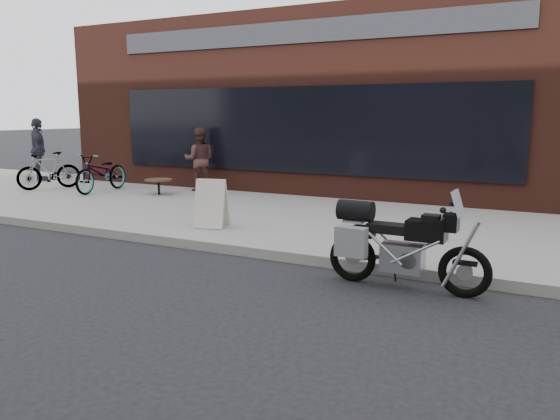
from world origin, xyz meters
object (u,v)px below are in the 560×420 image
object	(u,v)px
bicycle_rear	(49,171)
cafe_table	(159,180)
cafe_patron_right	(38,150)
sandwich_sign	(211,203)
bicycle_front	(102,173)
motorcycle	(396,245)
cafe_patron_left	(200,159)

from	to	relation	value
bicycle_rear	cafe_table	xyz separation A→B (m)	(3.17, 0.49, -0.13)
cafe_patron_right	sandwich_sign	bearing A→B (deg)	-162.28
bicycle_front	sandwich_sign	size ratio (longest dim) A/B	2.20
motorcycle	cafe_patron_left	world-z (taller)	cafe_patron_left
bicycle_front	bicycle_rear	world-z (taller)	bicycle_front
cafe_patron_right	bicycle_rear	bearing A→B (deg)	-174.00
sandwich_sign	motorcycle	bearing A→B (deg)	-36.57
bicycle_front	cafe_table	world-z (taller)	bicycle_front
sandwich_sign	bicycle_rear	bearing A→B (deg)	146.87
bicycle_rear	sandwich_sign	xyz separation A→B (m)	(6.45, -2.11, -0.06)
cafe_table	cafe_patron_right	world-z (taller)	cafe_patron_right
bicycle_rear	bicycle_front	bearing A→B (deg)	35.57
bicycle_rear	sandwich_sign	world-z (taller)	bicycle_rear
bicycle_front	bicycle_rear	bearing A→B (deg)	-176.20
motorcycle	bicycle_front	xyz separation A→B (m)	(-8.45, 3.77, 0.10)
bicycle_front	bicycle_rear	distance (m)	1.61
bicycle_rear	motorcycle	bearing A→B (deg)	7.19
cafe_patron_left	cafe_patron_right	bearing A→B (deg)	-25.76
cafe_table	cafe_patron_right	bearing A→B (deg)	172.47
bicycle_front	bicycle_rear	size ratio (longest dim) A/B	1.16
cafe_table	cafe_patron_left	distance (m)	1.21
motorcycle	cafe_patron_left	size ratio (longest dim) A/B	1.23
motorcycle	cafe_table	bearing A→B (deg)	150.62
bicycle_rear	cafe_table	distance (m)	3.21
bicycle_front	cafe_patron_right	xyz separation A→B (m)	(-3.32, 0.89, 0.42)
bicycle_front	sandwich_sign	xyz separation A→B (m)	(4.86, -2.36, -0.07)
sandwich_sign	cafe_patron_right	bearing A→B (deg)	143.30
bicycle_front	cafe_patron_right	distance (m)	3.47
motorcycle	cafe_patron_right	distance (m)	12.67
motorcycle	cafe_table	world-z (taller)	motorcycle
bicycle_rear	cafe_patron_right	xyz separation A→B (m)	(-1.74, 1.14, 0.43)
motorcycle	cafe_patron_right	size ratio (longest dim) A/B	1.08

